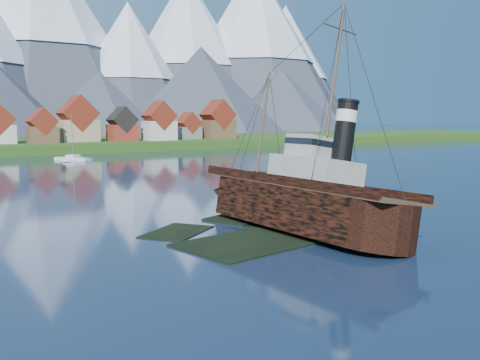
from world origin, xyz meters
TOP-DOWN VIEW (x-y plane):
  - ground at (0.00, 0.00)m, footprint 1400.00×1400.00m
  - shoal at (1.78, 2.15)m, footprint 31.71×21.24m
  - seawall at (0.00, 132.00)m, footprint 600.00×2.50m
  - tugboat_wreck at (2.21, 1.45)m, footprint 7.35×31.66m
  - sailboat_d at (79.09, 74.56)m, footprint 3.99×8.10m
  - sailboat_e at (9.50, 106.11)m, footprint 8.17×11.34m

SIDE VIEW (x-z plane):
  - shoal at x=1.78m, z-range -0.92..0.22m
  - ground at x=0.00m, z-range 0.00..0.00m
  - seawall at x=0.00m, z-range -1.00..1.00m
  - sailboat_d at x=79.09m, z-range -5.12..5.61m
  - sailboat_e at x=9.50m, z-range -6.34..6.92m
  - tugboat_wreck at x=2.21m, z-range -9.40..15.69m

